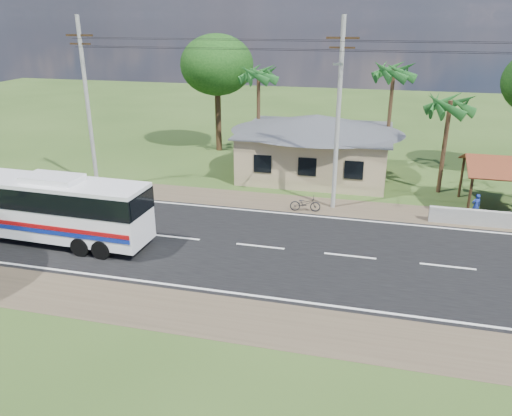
# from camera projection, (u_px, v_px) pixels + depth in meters

# --- Properties ---
(ground) EXTENTS (120.00, 120.00, 0.00)m
(ground) POSITION_uv_depth(u_px,v_px,m) (260.00, 247.00, 25.25)
(ground) COLOR #2A4418
(ground) RESTS_ON ground
(road) EXTENTS (120.00, 16.00, 0.03)m
(road) POSITION_uv_depth(u_px,v_px,m) (260.00, 246.00, 25.25)
(road) COLOR black
(road) RESTS_ON ground
(house) EXTENTS (12.40, 10.00, 5.00)m
(house) POSITION_uv_depth(u_px,v_px,m) (316.00, 139.00, 35.83)
(house) COLOR tan
(house) RESTS_ON ground
(waiting_shed) EXTENTS (5.20, 4.48, 3.35)m
(waiting_shed) POSITION_uv_depth(u_px,v_px,m) (511.00, 166.00, 29.03)
(waiting_shed) COLOR #342413
(waiting_shed) RESTS_ON ground
(concrete_barrier) EXTENTS (7.00, 0.30, 0.90)m
(concrete_barrier) POSITION_uv_depth(u_px,v_px,m) (495.00, 219.00, 27.45)
(concrete_barrier) COLOR #9E9E99
(concrete_barrier) RESTS_ON ground
(utility_poles) EXTENTS (32.80, 2.22, 11.00)m
(utility_poles) POSITION_uv_depth(u_px,v_px,m) (332.00, 112.00, 28.43)
(utility_poles) COLOR #9E9E99
(utility_poles) RESTS_ON ground
(palm_near) EXTENTS (2.80, 2.80, 6.70)m
(palm_near) POSITION_uv_depth(u_px,v_px,m) (450.00, 105.00, 31.00)
(palm_near) COLOR #47301E
(palm_near) RESTS_ON ground
(palm_mid) EXTENTS (2.80, 2.80, 8.20)m
(palm_mid) POSITION_uv_depth(u_px,v_px,m) (394.00, 72.00, 35.34)
(palm_mid) COLOR #47301E
(palm_mid) RESTS_ON ground
(palm_far) EXTENTS (2.80, 2.80, 7.70)m
(palm_far) POSITION_uv_depth(u_px,v_px,m) (259.00, 75.00, 38.22)
(palm_far) COLOR #47301E
(palm_far) RESTS_ON ground
(tree_behind_house) EXTENTS (6.00, 6.00, 9.61)m
(tree_behind_house) POSITION_uv_depth(u_px,v_px,m) (217.00, 65.00, 40.77)
(tree_behind_house) COLOR #47301E
(tree_behind_house) RESTS_ON ground
(coach_bus) EXTENTS (11.64, 2.83, 3.59)m
(coach_bus) POSITION_uv_depth(u_px,v_px,m) (40.00, 203.00, 25.28)
(coach_bus) COLOR white
(coach_bus) RESTS_ON ground
(motorcycle) EXTENTS (1.88, 0.85, 0.95)m
(motorcycle) POSITION_uv_depth(u_px,v_px,m) (305.00, 204.00, 29.66)
(motorcycle) COLOR black
(motorcycle) RESTS_ON ground
(person) EXTENTS (0.62, 0.52, 1.46)m
(person) POSITION_uv_depth(u_px,v_px,m) (476.00, 206.00, 28.60)
(person) COLOR navy
(person) RESTS_ON ground
(small_car) EXTENTS (2.69, 4.29, 1.36)m
(small_car) POSITION_uv_depth(u_px,v_px,m) (2.00, 189.00, 31.45)
(small_car) COLOR #2E2E30
(small_car) RESTS_ON ground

